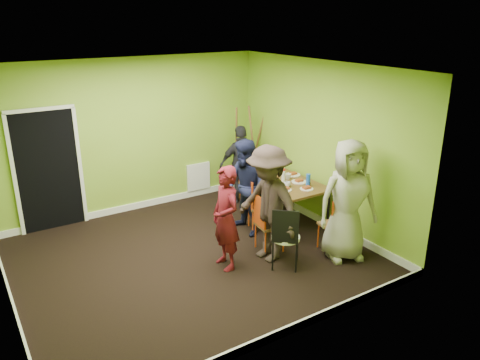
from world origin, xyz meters
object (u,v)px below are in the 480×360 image
(chair_left_far, at_px, (256,201))
(person_left_far, at_px, (246,188))
(person_standing, at_px, (226,218))
(person_left_near, at_px, (268,204))
(chair_bentwood, at_px, (286,235))
(chair_left_near, at_px, (265,220))
(thermos, at_px, (283,176))
(chair_front_end, at_px, (337,222))
(orange_bottle, at_px, (275,178))
(person_back_end, at_px, (242,164))
(person_front_end, at_px, (348,200))
(blue_bottle, at_px, (308,180))
(chair_back_end, at_px, (249,169))
(easel, at_px, (249,151))
(dining_table, at_px, (285,184))

(chair_left_far, distance_m, person_left_far, 0.35)
(person_standing, bearing_deg, person_left_far, 134.90)
(person_left_near, bearing_deg, chair_bentwood, -1.09)
(chair_left_near, distance_m, person_left_near, 0.44)
(chair_left_near, distance_m, thermos, 1.19)
(chair_front_end, xyz_separation_m, orange_bottle, (-0.09, 1.46, 0.29))
(person_left_far, xyz_separation_m, person_back_end, (0.71, 1.24, -0.04))
(person_left_near, relative_size, person_front_end, 0.96)
(chair_left_near, bearing_deg, person_left_near, -20.69)
(blue_bottle, xyz_separation_m, person_left_near, (-1.20, -0.53, 0.02))
(chair_back_end, height_order, person_standing, person_standing)
(chair_left_near, distance_m, person_back_end, 2.11)
(chair_front_end, height_order, person_left_far, person_left_far)
(easel, height_order, person_front_end, easel)
(thermos, xyz_separation_m, person_left_far, (-0.79, -0.02, -0.05))
(dining_table, xyz_separation_m, person_front_end, (-0.03, -1.51, 0.22))
(person_back_end, xyz_separation_m, person_front_end, (0.09, -2.73, 0.16))
(thermos, distance_m, person_back_end, 1.22)
(person_left_near, distance_m, person_back_end, 2.33)
(chair_back_end, bearing_deg, blue_bottle, 110.93)
(person_left_far, bearing_deg, chair_bentwood, -9.64)
(chair_back_end, bearing_deg, person_back_end, -63.57)
(chair_left_far, bearing_deg, thermos, 112.95)
(chair_bentwood, bearing_deg, easel, 108.09)
(chair_front_end, distance_m, person_front_end, 0.45)
(dining_table, distance_m, chair_left_far, 0.65)
(person_standing, bearing_deg, orange_bottle, 123.20)
(chair_left_far, height_order, chair_left_near, chair_left_far)
(dining_table, bearing_deg, blue_bottle, -67.21)
(chair_back_end, relative_size, chair_front_end, 1.11)
(thermos, relative_size, person_left_near, 0.12)
(chair_left_near, xyz_separation_m, orange_bottle, (0.80, 0.85, 0.28))
(chair_left_far, height_order, chair_back_end, chair_back_end)
(chair_left_far, relative_size, chair_bentwood, 0.96)
(thermos, bearing_deg, chair_left_far, -178.43)
(chair_bentwood, xyz_separation_m, person_back_end, (0.87, 2.52, 0.23))
(person_back_end, bearing_deg, chair_left_far, 80.10)
(chair_left_near, xyz_separation_m, chair_front_end, (0.89, -0.61, -0.01))
(easel, bearing_deg, person_standing, -129.72)
(easel, bearing_deg, chair_left_far, -119.31)
(thermos, height_order, person_standing, person_standing)
(chair_front_end, relative_size, person_left_far, 0.56)
(person_left_near, bearing_deg, blue_bottle, 106.53)
(person_front_end, bearing_deg, chair_back_end, 110.25)
(easel, distance_m, orange_bottle, 1.38)
(easel, height_order, blue_bottle, easel)
(person_standing, height_order, person_front_end, person_front_end)
(chair_left_near, relative_size, blue_bottle, 4.16)
(person_left_far, height_order, person_front_end, person_front_end)
(chair_left_near, bearing_deg, person_back_end, 164.01)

